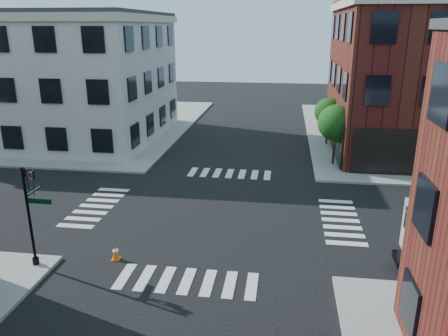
% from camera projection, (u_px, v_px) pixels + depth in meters
% --- Properties ---
extents(ground, '(120.00, 120.00, 0.00)m').
position_uv_depth(ground, '(214.00, 213.00, 24.69)').
color(ground, black).
rests_on(ground, ground).
extents(sidewalk_nw, '(30.00, 30.00, 0.15)m').
position_uv_depth(sidewalk_nw, '(54.00, 123.00, 47.22)').
color(sidewalk_nw, gray).
rests_on(sidewalk_nw, ground).
extents(building_nw, '(22.00, 16.00, 11.00)m').
position_uv_depth(building_nw, '(40.00, 78.00, 40.56)').
color(building_nw, beige).
rests_on(building_nw, ground).
extents(tree_near, '(2.69, 2.69, 4.49)m').
position_uv_depth(tree_near, '(337.00, 125.00, 32.10)').
color(tree_near, black).
rests_on(tree_near, ground).
extents(tree_far, '(2.43, 2.43, 4.07)m').
position_uv_depth(tree_far, '(329.00, 113.00, 37.84)').
color(tree_far, black).
rests_on(tree_far, ground).
extents(signal_pole, '(1.29, 1.24, 4.60)m').
position_uv_depth(signal_pole, '(31.00, 206.00, 18.41)').
color(signal_pole, black).
rests_on(signal_pole, ground).
extents(traffic_cone, '(0.41, 0.41, 0.68)m').
position_uv_depth(traffic_cone, '(116.00, 253.00, 19.70)').
color(traffic_cone, orange).
rests_on(traffic_cone, ground).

